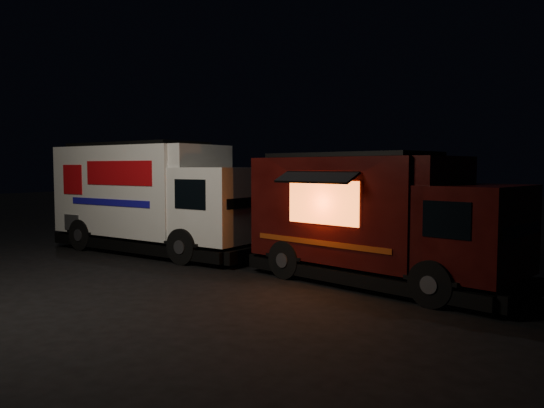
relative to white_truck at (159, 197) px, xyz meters
The scene contains 3 objects.
ground 4.38m from the white_truck, 34.68° to the right, with size 80.00×80.00×0.00m, color black.
white_truck is the anchor object (origin of this frame).
red_truck 7.03m from the white_truck, ahead, with size 5.98×2.20×2.78m, color #3D0C0B, non-canonical shape.
Camera 1 is at (7.75, -8.77, 2.47)m, focal length 35.00 mm.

